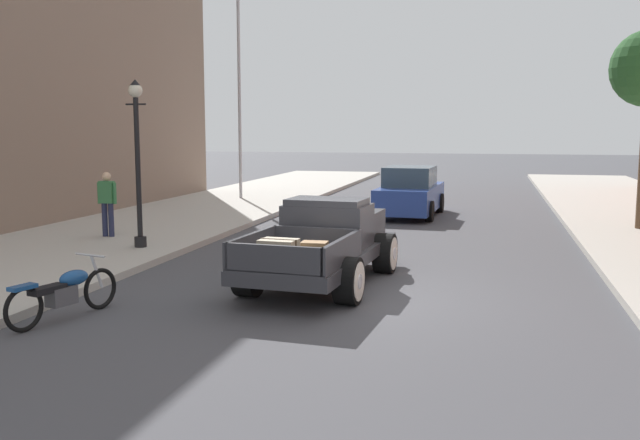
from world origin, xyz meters
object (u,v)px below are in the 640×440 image
object	(u,v)px
street_lamp_near	(137,151)
hotrod_truck_gunmetal	(326,242)
motorcycle_parked	(64,292)
flagpole	(244,53)
pedestrian_sidewalk_left	(107,200)
car_background_blue	(410,193)

from	to	relation	value
street_lamp_near	hotrod_truck_gunmetal	bearing A→B (deg)	-20.67
street_lamp_near	motorcycle_parked	bearing A→B (deg)	-73.09
hotrod_truck_gunmetal	street_lamp_near	size ratio (longest dim) A/B	1.31
hotrod_truck_gunmetal	flagpole	bearing A→B (deg)	115.78
pedestrian_sidewalk_left	street_lamp_near	size ratio (longest dim) A/B	0.43
flagpole	hotrod_truck_gunmetal	bearing A→B (deg)	-64.22
hotrod_truck_gunmetal	street_lamp_near	world-z (taller)	street_lamp_near
street_lamp_near	flagpole	xyz separation A→B (m)	(-1.52, 11.42, 3.39)
street_lamp_near	flagpole	size ratio (longest dim) A/B	0.42
street_lamp_near	flagpole	distance (m)	12.00
pedestrian_sidewalk_left	street_lamp_near	bearing A→B (deg)	-38.40
car_background_blue	flagpole	bearing A→B (deg)	156.39
car_background_blue	pedestrian_sidewalk_left	world-z (taller)	pedestrian_sidewalk_left
car_background_blue	street_lamp_near	bearing A→B (deg)	-122.24
car_background_blue	pedestrian_sidewalk_left	distance (m)	9.96
pedestrian_sidewalk_left	street_lamp_near	world-z (taller)	street_lamp_near
street_lamp_near	pedestrian_sidewalk_left	bearing A→B (deg)	141.60
motorcycle_parked	flagpole	xyz separation A→B (m)	(-3.17, 16.86, 5.33)
hotrod_truck_gunmetal	car_background_blue	size ratio (longest dim) A/B	1.15
hotrod_truck_gunmetal	car_background_blue	distance (m)	10.28
motorcycle_parked	pedestrian_sidewalk_left	distance (m)	7.46
hotrod_truck_gunmetal	flagpole	xyz separation A→B (m)	(-6.40, 13.26, 5.02)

